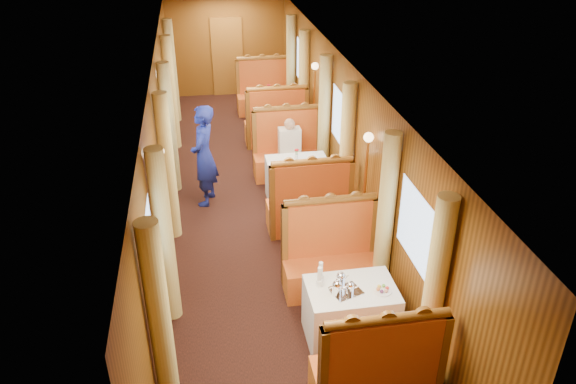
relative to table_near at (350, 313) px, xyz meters
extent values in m
cube|color=#8E5A20|center=(-0.75, 9.47, 0.62)|extent=(0.80, 0.04, 2.00)
cube|color=white|center=(0.00, 0.00, 0.00)|extent=(1.05, 0.72, 0.75)
cube|color=#B42F14|center=(0.00, -0.95, -0.15)|extent=(1.30, 0.55, 0.45)
cube|color=#B42F14|center=(0.00, -1.17, 0.48)|extent=(1.30, 0.12, 0.80)
cylinder|color=#8E5A20|center=(0.00, -1.17, 0.92)|extent=(1.23, 0.10, 0.10)
cube|color=#B42F14|center=(0.00, 0.95, -0.15)|extent=(1.30, 0.55, 0.45)
cube|color=#B42F14|center=(0.00, 1.17, 0.48)|extent=(1.30, 0.12, 0.80)
cylinder|color=#8E5A20|center=(0.00, 1.17, 0.92)|extent=(1.23, 0.10, 0.10)
cube|color=white|center=(0.00, 3.50, 0.00)|extent=(1.05, 0.72, 0.75)
cube|color=#B42F14|center=(0.00, 2.55, -0.15)|extent=(1.30, 0.55, 0.45)
cube|color=#B42F14|center=(0.00, 2.33, 0.48)|extent=(1.30, 0.12, 0.80)
cylinder|color=#8E5A20|center=(0.00, 2.33, 0.92)|extent=(1.23, 0.10, 0.10)
cube|color=#B42F14|center=(0.00, 4.45, -0.15)|extent=(1.30, 0.55, 0.45)
cube|color=#B42F14|center=(0.00, 4.67, 0.48)|extent=(1.30, 0.12, 0.80)
cylinder|color=#8E5A20|center=(0.00, 4.67, 0.92)|extent=(1.23, 0.10, 0.10)
cube|color=white|center=(0.00, 7.00, 0.00)|extent=(1.05, 0.72, 0.75)
cube|color=#B42F14|center=(0.00, 6.05, -0.15)|extent=(1.30, 0.55, 0.45)
cube|color=#B42F14|center=(0.00, 5.83, 0.48)|extent=(1.30, 0.12, 0.80)
cylinder|color=#8E5A20|center=(0.00, 5.83, 0.92)|extent=(1.23, 0.10, 0.10)
cube|color=#B42F14|center=(0.00, 7.95, -0.15)|extent=(1.30, 0.55, 0.45)
cube|color=#B42F14|center=(0.00, 8.16, 0.48)|extent=(1.30, 0.12, 0.80)
cylinder|color=#8E5A20|center=(0.00, 8.16, 0.92)|extent=(1.23, 0.10, 0.10)
cube|color=silver|center=(-0.08, -0.06, 0.38)|extent=(0.41, 0.36, 0.01)
cylinder|color=white|center=(0.34, -0.11, 0.38)|extent=(0.22, 0.22, 0.01)
cylinder|color=white|center=(-0.37, 0.10, 0.42)|extent=(0.08, 0.08, 0.08)
cylinder|color=white|center=(-0.37, 0.10, 0.55)|extent=(0.05, 0.05, 0.18)
cylinder|color=white|center=(-0.33, 0.20, 0.42)|extent=(0.08, 0.08, 0.08)
cylinder|color=white|center=(-0.33, 0.20, 0.55)|extent=(0.05, 0.05, 0.18)
cylinder|color=silver|center=(-0.03, 3.47, 0.45)|extent=(0.06, 0.06, 0.14)
cylinder|color=silver|center=(-0.01, 7.04, 0.45)|extent=(0.06, 0.06, 0.14)
cylinder|color=#E5D075|center=(-2.13, -0.78, 0.80)|extent=(0.22, 0.22, 2.35)
cylinder|color=#E5D075|center=(-2.13, 0.78, 0.80)|extent=(0.22, 0.22, 2.35)
cylinder|color=#E5D075|center=(0.63, -0.78, 0.80)|extent=(0.22, 0.22, 2.35)
cylinder|color=#E5D075|center=(0.63, 0.78, 0.80)|extent=(0.22, 0.22, 2.35)
cylinder|color=#E5D075|center=(-2.13, 2.72, 0.80)|extent=(0.22, 0.22, 2.35)
cylinder|color=#E5D075|center=(-2.13, 4.28, 0.80)|extent=(0.22, 0.22, 2.35)
cylinder|color=#E5D075|center=(0.63, 2.72, 0.80)|extent=(0.22, 0.22, 2.35)
cylinder|color=#E5D075|center=(0.63, 4.28, 0.80)|extent=(0.22, 0.22, 2.35)
cylinder|color=#E5D075|center=(-2.13, 6.22, 0.80)|extent=(0.22, 0.22, 2.35)
cylinder|color=#E5D075|center=(-2.13, 7.78, 0.80)|extent=(0.22, 0.22, 2.35)
cylinder|color=#E5D075|center=(0.63, 6.22, 0.80)|extent=(0.22, 0.22, 2.35)
cylinder|color=#E5D075|center=(0.63, 7.78, 0.80)|extent=(0.22, 0.22, 2.35)
cylinder|color=#BF8C3F|center=(-2.15, 1.75, 0.55)|extent=(0.04, 0.04, 1.85)
sphere|color=#FFD18C|center=(-2.15, 1.75, 1.50)|extent=(0.14, 0.14, 0.14)
cylinder|color=#BF8C3F|center=(0.65, 1.75, 0.55)|extent=(0.04, 0.04, 1.85)
sphere|color=#FFD18C|center=(0.65, 1.75, 1.50)|extent=(0.14, 0.14, 0.14)
cylinder|color=#BF8C3F|center=(-2.15, 5.25, 0.55)|extent=(0.04, 0.04, 1.85)
sphere|color=#FFD18C|center=(-2.15, 5.25, 1.50)|extent=(0.14, 0.14, 0.14)
cylinder|color=#BF8C3F|center=(0.65, 5.25, 0.55)|extent=(0.04, 0.04, 1.85)
sphere|color=#FFD18C|center=(0.65, 5.25, 1.50)|extent=(0.14, 0.14, 0.14)
imported|color=navy|center=(-1.58, 3.69, 0.51)|extent=(0.59, 0.74, 1.77)
cube|color=beige|center=(0.00, 4.32, 0.38)|extent=(0.40, 0.24, 0.55)
sphere|color=tan|center=(0.00, 4.32, 0.74)|extent=(0.20, 0.20, 0.20)
cube|color=beige|center=(0.00, 4.15, 0.15)|extent=(0.36, 0.30, 0.14)
camera|label=1|loc=(-1.61, -5.02, 4.50)|focal=35.00mm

